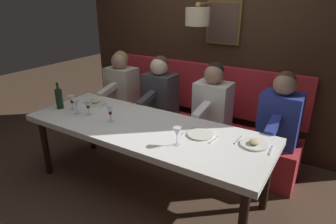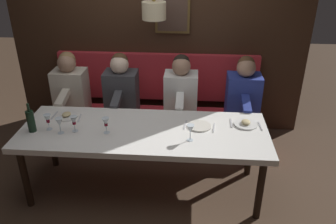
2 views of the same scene
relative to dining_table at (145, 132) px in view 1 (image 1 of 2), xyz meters
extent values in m
plane|color=#4C3828|center=(0.00, 0.00, -0.68)|extent=(12.00, 12.00, 0.00)
cube|color=white|center=(0.00, 0.00, 0.03)|extent=(0.90, 2.48, 0.06)
cylinder|color=black|center=(-0.35, 1.14, -0.34)|extent=(0.07, 0.07, 0.68)
cylinder|color=black|center=(0.35, -1.14, -0.34)|extent=(0.07, 0.07, 0.68)
cylinder|color=black|center=(0.35, 1.14, -0.34)|extent=(0.07, 0.07, 0.68)
cube|color=red|center=(0.89, 0.00, -0.45)|extent=(0.52, 2.68, 0.45)
cube|color=#382316|center=(1.48, 0.00, 0.77)|extent=(0.10, 3.88, 2.90)
cube|color=red|center=(1.39, 0.00, 0.09)|extent=(0.10, 2.68, 0.64)
cube|color=brown|center=(1.42, -0.19, 0.94)|extent=(0.04, 0.43, 0.51)
cube|color=#4C382D|center=(1.40, -0.19, 0.94)|extent=(0.01, 0.37, 0.45)
cylinder|color=#A37F38|center=(1.25, 0.00, 1.16)|extent=(0.35, 0.02, 0.02)
cylinder|color=beige|center=(1.08, 0.00, 1.02)|extent=(0.28, 0.28, 0.20)
sphere|color=#A37F38|center=(1.08, 0.00, 1.15)|extent=(0.06, 0.06, 0.06)
cube|color=#283893|center=(0.89, -1.08, 0.05)|extent=(0.30, 0.40, 0.56)
sphere|color=#A37A60|center=(0.87, -1.08, 0.43)|extent=(0.22, 0.22, 0.22)
sphere|color=#4C331E|center=(0.90, -1.08, 0.46)|extent=(0.20, 0.20, 0.20)
cube|color=#283893|center=(0.60, -1.08, 0.09)|extent=(0.33, 0.09, 0.14)
cube|color=white|center=(0.89, -0.33, 0.05)|extent=(0.30, 0.40, 0.56)
sphere|color=#A37A60|center=(0.87, -0.33, 0.43)|extent=(0.22, 0.22, 0.22)
sphere|color=black|center=(0.90, -0.33, 0.46)|extent=(0.20, 0.20, 0.20)
cube|color=white|center=(0.60, -0.33, 0.09)|extent=(0.33, 0.09, 0.14)
cube|color=#3D3D42|center=(0.89, 0.40, 0.05)|extent=(0.30, 0.40, 0.56)
sphere|color=beige|center=(0.87, 0.40, 0.43)|extent=(0.22, 0.22, 0.22)
sphere|color=#4C331E|center=(0.90, 0.40, 0.46)|extent=(0.20, 0.20, 0.20)
cube|color=#3D3D42|center=(0.60, 0.40, 0.09)|extent=(0.33, 0.09, 0.14)
cube|color=beige|center=(0.89, 1.04, 0.05)|extent=(0.30, 0.40, 0.56)
sphere|color=#A37A60|center=(0.87, 1.04, 0.43)|extent=(0.22, 0.22, 0.22)
sphere|color=#937047|center=(0.90, 1.04, 0.46)|extent=(0.20, 0.20, 0.20)
cube|color=beige|center=(0.60, 1.04, 0.09)|extent=(0.33, 0.09, 0.14)
cylinder|color=silver|center=(0.20, 0.86, 0.07)|extent=(0.24, 0.24, 0.01)
ellipsoid|color=#D1BC84|center=(0.20, 0.86, 0.10)|extent=(0.11, 0.09, 0.04)
cube|color=silver|center=(0.18, 0.71, 0.07)|extent=(0.17, 0.04, 0.01)
cube|color=silver|center=(0.22, 1.00, 0.07)|extent=(0.18, 0.02, 0.01)
cylinder|color=white|center=(0.17, -1.03, 0.07)|extent=(0.24, 0.24, 0.01)
ellipsoid|color=#D1BC84|center=(0.17, -1.03, 0.10)|extent=(0.11, 0.09, 0.04)
cube|color=silver|center=(0.15, -1.17, 0.07)|extent=(0.17, 0.03, 0.01)
cube|color=silver|center=(0.19, -0.88, 0.07)|extent=(0.18, 0.02, 0.01)
cylinder|color=silver|center=(0.10, -0.56, 0.07)|extent=(0.24, 0.24, 0.01)
cube|color=silver|center=(0.08, -0.70, 0.07)|extent=(0.17, 0.03, 0.01)
cube|color=silver|center=(0.12, -0.41, 0.07)|extent=(0.18, 0.04, 0.01)
cylinder|color=silver|center=(-0.13, 0.80, 0.07)|extent=(0.06, 0.06, 0.00)
cylinder|color=silver|center=(-0.13, 0.80, 0.10)|extent=(0.01, 0.01, 0.07)
cone|color=silver|center=(-0.13, 0.80, 0.18)|extent=(0.07, 0.07, 0.08)
cylinder|color=silver|center=(-0.08, 0.67, 0.07)|extent=(0.06, 0.06, 0.00)
cylinder|color=silver|center=(-0.08, 0.67, 0.10)|extent=(0.01, 0.01, 0.07)
cone|color=silver|center=(-0.08, 0.67, 0.18)|extent=(0.07, 0.07, 0.08)
cylinder|color=maroon|center=(-0.08, 0.67, 0.16)|extent=(0.03, 0.03, 0.03)
cylinder|color=silver|center=(-0.07, 0.94, 0.07)|extent=(0.06, 0.06, 0.00)
cylinder|color=silver|center=(-0.07, 0.94, 0.10)|extent=(0.01, 0.01, 0.07)
cone|color=silver|center=(-0.07, 0.94, 0.18)|extent=(0.07, 0.07, 0.08)
cylinder|color=maroon|center=(-0.07, 0.94, 0.16)|extent=(0.03, 0.03, 0.03)
cylinder|color=silver|center=(-0.17, -0.47, 0.07)|extent=(0.06, 0.06, 0.00)
cylinder|color=silver|center=(-0.17, -0.47, 0.10)|extent=(0.01, 0.01, 0.07)
cone|color=silver|center=(-0.17, -0.47, 0.18)|extent=(0.07, 0.07, 0.08)
cylinder|color=silver|center=(-0.09, 0.35, 0.07)|extent=(0.06, 0.06, 0.00)
cylinder|color=silver|center=(-0.09, 0.35, 0.10)|extent=(0.01, 0.01, 0.07)
cone|color=silver|center=(-0.09, 0.35, 0.18)|extent=(0.07, 0.07, 0.08)
cylinder|color=maroon|center=(-0.09, 0.35, 0.16)|extent=(0.03, 0.03, 0.03)
cylinder|color=black|center=(-0.11, 1.09, 0.17)|extent=(0.08, 0.08, 0.22)
cylinder|color=black|center=(-0.11, 1.09, 0.32)|extent=(0.03, 0.03, 0.08)
camera|label=1|loc=(-2.07, -1.56, 1.24)|focal=30.95mm
camera|label=2|loc=(-2.96, -0.47, 1.78)|focal=36.81mm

